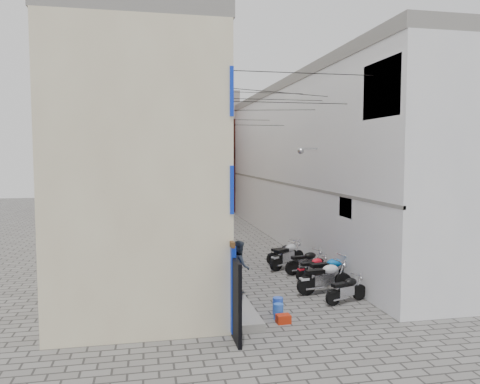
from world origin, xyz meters
TOP-DOWN VIEW (x-y plane):
  - ground at (0.00, 0.00)m, footprint 90.00×90.00m
  - plinth at (-2.05, 13.00)m, footprint 0.90×26.00m
  - building_left at (-4.98, 12.95)m, footprint 5.10×27.00m
  - building_right at (5.00, 13.00)m, footprint 5.94×26.00m
  - building_far_brick_left at (-2.00, 28.00)m, footprint 6.00×6.00m
  - building_far_brick_right at (3.00, 30.00)m, footprint 5.00×6.00m
  - building_far_concrete at (0.00, 34.00)m, footprint 8.00×5.00m
  - far_shopfront at (0.00, 25.20)m, footprint 2.00×0.30m
  - overhead_wires at (0.00, 7.64)m, footprint 5.80×13.02m
  - motorcycle_a at (1.71, 2.04)m, footprint 1.80×1.07m
  - motorcycle_b at (1.40, 3.20)m, footprint 2.23×1.00m
  - motorcycle_c at (1.90, 4.04)m, footprint 2.26×1.01m
  - motorcycle_d at (1.69, 5.12)m, footprint 1.79×1.11m
  - motorcycle_e at (1.66, 5.95)m, footprint 1.97×0.96m
  - motorcycle_f at (1.20, 7.04)m, footprint 2.20×1.78m
  - motorcycle_g at (1.28, 7.95)m, footprint 1.83×1.07m
  - person_a at (-2.35, 3.82)m, footprint 0.63×0.76m
  - person_b at (-1.70, 3.25)m, footprint 0.67×0.86m
  - water_jug_near at (-0.95, 0.98)m, footprint 0.37×0.37m
  - water_jug_far at (-0.83, 1.45)m, footprint 0.39×0.39m
  - red_crate at (-0.90, 0.62)m, footprint 0.42×0.32m

SIDE VIEW (x-z plane):
  - ground at x=0.00m, z-range 0.00..0.00m
  - plinth at x=-2.05m, z-range 0.00..0.25m
  - red_crate at x=-0.90m, z-range 0.00..0.25m
  - water_jug_near at x=-0.95m, z-range 0.00..0.47m
  - water_jug_far at x=-0.83m, z-range 0.00..0.51m
  - motorcycle_d at x=1.69m, z-range 0.00..0.99m
  - motorcycle_a at x=1.71m, z-range 0.00..1.00m
  - motorcycle_g at x=1.28m, z-range 0.00..1.01m
  - motorcycle_e at x=1.66m, z-range 0.00..1.09m
  - motorcycle_b at x=1.40m, z-range 0.00..1.25m
  - motorcycle_f at x=1.20m, z-range 0.00..1.26m
  - motorcycle_c at x=1.90m, z-range 0.00..1.26m
  - person_b at x=-1.70m, z-range 0.25..2.01m
  - person_a at x=-2.35m, z-range 0.25..2.05m
  - far_shopfront at x=0.00m, z-range 0.00..2.40m
  - building_far_brick_right at x=3.00m, z-range 0.00..8.00m
  - building_left at x=-4.98m, z-range 0.00..9.00m
  - building_right at x=5.00m, z-range 0.01..9.01m
  - building_far_brick_left at x=-2.00m, z-range 0.00..10.00m
  - building_far_concrete at x=0.00m, z-range 0.00..11.00m
  - overhead_wires at x=0.00m, z-range 6.46..7.79m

